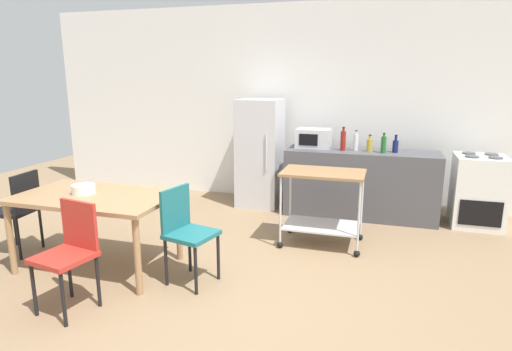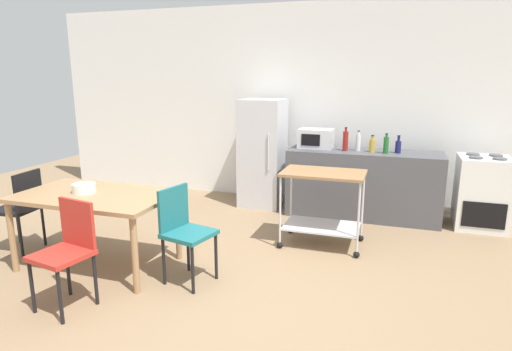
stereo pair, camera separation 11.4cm
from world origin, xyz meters
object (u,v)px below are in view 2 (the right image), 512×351
bottle_vinegar (386,145)px  bottle_soy_sauce (398,146)px  microwave (316,138)px  bottle_sparkling_water (345,141)px  chair_teal (184,228)px  stove_oven (482,192)px  refrigerator (263,153)px  kitchen_cart (323,196)px  fruit_bowl (84,188)px  bottle_wine (358,142)px  chair_red (68,247)px  chair_black (21,205)px  dining_table (95,201)px  bottle_hot_sauce (372,145)px

bottle_vinegar → bottle_soy_sauce: bearing=25.2°
microwave → bottle_sparkling_water: 0.43m
chair_teal → stove_oven: (2.85, 2.48, -0.07)m
refrigerator → bottle_sparkling_water: (1.20, -0.15, 0.26)m
kitchen_cart → fruit_bowl: size_ratio=4.06×
chair_teal → refrigerator: 2.58m
stove_oven → bottle_wine: bearing=-179.2°
bottle_sparkling_water → fruit_bowl: bottle_sparkling_water is taller
refrigerator → kitchen_cart: bearing=-49.5°
bottle_soy_sauce → bottle_vinegar: bearing=-154.8°
kitchen_cart → bottle_sparkling_water: (0.09, 1.15, 0.46)m
chair_teal → chair_red: 0.99m
chair_black → chair_red: same height
bottle_wine → chair_red: bearing=-122.2°
dining_table → chair_teal: 0.99m
refrigerator → microwave: 0.82m
dining_table → bottle_hot_sauce: size_ratio=6.72×
bottle_hot_sauce → bottle_vinegar: size_ratio=0.86×
dining_table → refrigerator: 2.71m
refrigerator → bottle_wine: size_ratio=5.75×
stove_oven → bottle_soy_sauce: 1.16m
stove_oven → chair_red: bearing=-137.9°
refrigerator → fruit_bowl: size_ratio=6.91×
microwave → fruit_bowl: size_ratio=2.05×
stove_oven → bottle_wine: bottle_wine is taller
chair_red → refrigerator: refrigerator is taller
fruit_bowl → bottle_wine: bearing=45.1°
chair_red → bottle_soy_sauce: bottle_soy_sauce is taller
bottle_sparkling_water → dining_table: bearing=-131.7°
chair_black → bottle_hot_sauce: (3.49, 2.34, 0.47)m
bottle_wine → bottle_hot_sauce: bearing=-13.5°
bottle_vinegar → fruit_bowl: size_ratio=1.16×
chair_black → bottle_sparkling_water: bottle_sparkling_water is taller
stove_oven → bottle_sparkling_water: bearing=-177.6°
bottle_hot_sauce → bottle_soy_sauce: 0.33m
chair_teal → bottle_soy_sauce: bearing=-23.3°
chair_teal → chair_black: bearing=100.9°
bottle_wine → bottle_vinegar: bottle_wine is taller
bottle_wine → stove_oven: bearing=0.8°
refrigerator → bottle_soy_sauce: refrigerator is taller
chair_black → bottle_soy_sauce: 4.51m
chair_red → bottle_wine: bottle_wine is taller
dining_table → refrigerator: bearing=69.9°
microwave → bottle_hot_sauce: (0.76, -0.11, -0.04)m
refrigerator → microwave: refrigerator is taller
refrigerator → bottle_sparkling_water: bearing=-7.2°
dining_table → chair_black: size_ratio=1.69×
chair_teal → fruit_bowl: 1.14m
refrigerator → kitchen_cart: refrigerator is taller
bottle_hot_sauce → bottle_soy_sauce: size_ratio=0.97×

